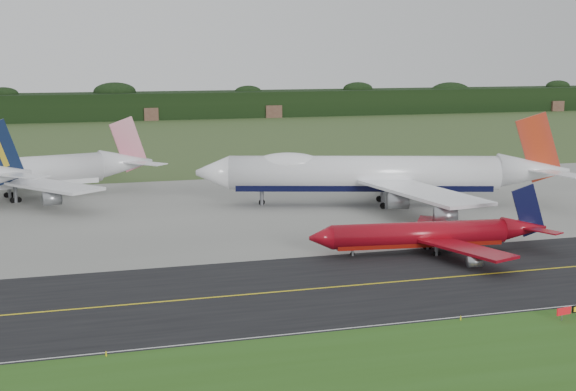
# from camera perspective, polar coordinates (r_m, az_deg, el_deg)

# --- Properties ---
(ground) EXTENTS (600.00, 600.00, 0.00)m
(ground) POSITION_cam_1_polar(r_m,az_deg,el_deg) (111.49, 5.02, -5.74)
(ground) COLOR #3F5025
(ground) RESTS_ON ground
(grass_verge) EXTENTS (400.00, 30.00, 0.01)m
(grass_verge) POSITION_cam_1_polar(r_m,az_deg,el_deg) (81.63, 14.10, -12.09)
(grass_verge) COLOR #305A1A
(grass_verge) RESTS_ON ground
(taxiway) EXTENTS (400.00, 32.00, 0.02)m
(taxiway) POSITION_cam_1_polar(r_m,az_deg,el_deg) (107.92, 5.79, -6.29)
(taxiway) COLOR black
(taxiway) RESTS_ON ground
(apron) EXTENTS (400.00, 78.00, 0.01)m
(apron) POSITION_cam_1_polar(r_m,az_deg,el_deg) (158.80, -1.62, -0.89)
(apron) COLOR gray
(apron) RESTS_ON ground
(taxiway_centreline) EXTENTS (400.00, 0.40, 0.00)m
(taxiway_centreline) POSITION_cam_1_polar(r_m,az_deg,el_deg) (107.91, 5.79, -6.28)
(taxiway_centreline) COLOR yellow
(taxiway_centreline) RESTS_ON taxiway
(taxiway_edge_line) EXTENTS (400.00, 0.25, 0.00)m
(taxiway_edge_line) POSITION_cam_1_polar(r_m,az_deg,el_deg) (94.41, 9.34, -8.79)
(taxiway_edge_line) COLOR silver
(taxiway_edge_line) RESTS_ON taxiway
(horizon_treeline) EXTENTS (700.00, 25.00, 12.00)m
(horizon_treeline) POSITION_cam_1_polar(r_m,az_deg,el_deg) (376.50, -10.23, 6.22)
(horizon_treeline) COLOR black
(horizon_treeline) RESTS_ON ground
(jet_ba_747) EXTENTS (73.55, 59.55, 18.85)m
(jet_ba_747) POSITION_cam_1_polar(r_m,az_deg,el_deg) (161.46, 6.35, 1.54)
(jet_ba_747) COLOR white
(jet_ba_747) RESTS_ON ground
(jet_red_737) EXTENTS (38.19, 30.96, 10.31)m
(jet_red_737) POSITION_cam_1_polar(r_m,az_deg,el_deg) (125.19, 10.19, -2.74)
(jet_red_737) COLOR maroon
(jet_red_737) RESTS_ON ground
(jet_star_tail) EXTENTS (61.97, 50.95, 16.46)m
(jet_star_tail) POSITION_cam_1_polar(r_m,az_deg,el_deg) (175.95, -19.16, 1.44)
(jet_star_tail) COLOR white
(jet_star_tail) RESTS_ON ground
(taxiway_sign) EXTENTS (4.48, 1.01, 1.51)m
(taxiway_sign) POSITION_cam_1_polar(r_m,az_deg,el_deg) (99.31, 19.52, -7.67)
(taxiway_sign) COLOR slate
(taxiway_sign) RESTS_ON ground
(edge_marker_left) EXTENTS (0.16, 0.16, 0.50)m
(edge_marker_left) POSITION_cam_1_polar(r_m,az_deg,el_deg) (85.03, -12.81, -10.93)
(edge_marker_left) COLOR yellow
(edge_marker_left) RESTS_ON ground
(edge_marker_center) EXTENTS (0.16, 0.16, 0.50)m
(edge_marker_center) POSITION_cam_1_polar(r_m,az_deg,el_deg) (95.55, 12.18, -8.52)
(edge_marker_center) COLOR yellow
(edge_marker_center) RESTS_ON ground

